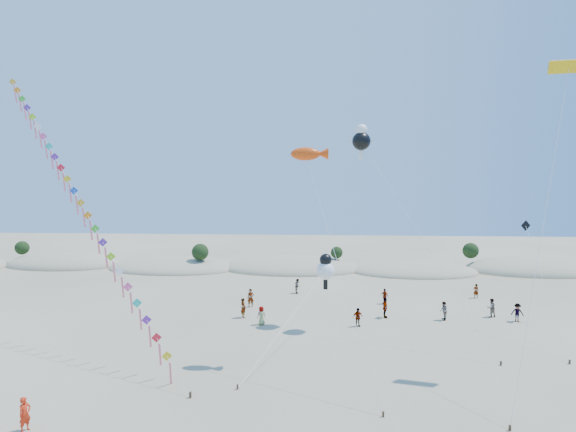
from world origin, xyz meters
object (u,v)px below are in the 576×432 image
at_px(fish_kite, 310,155).
at_px(flyer_foreground, 25,414).
at_px(parafoil_kite, 568,71).
at_px(kite_train, 75,193).

height_order(fish_kite, flyer_foreground, fish_kite).
bearing_deg(fish_kite, parafoil_kite, -2.61).
relative_size(parafoil_kite, flyer_foreground, 11.34).
height_order(kite_train, flyer_foreground, kite_train).
relative_size(kite_train, parafoil_kite, 1.09).
xyz_separation_m(parafoil_kite, flyer_foreground, (-30.46, -9.74, -18.45)).
relative_size(kite_train, flyer_foreground, 12.38).
height_order(fish_kite, parafoil_kite, parafoil_kite).
bearing_deg(kite_train, parafoil_kite, -6.18).
xyz_separation_m(fish_kite, parafoil_kite, (16.34, -0.75, 5.17)).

